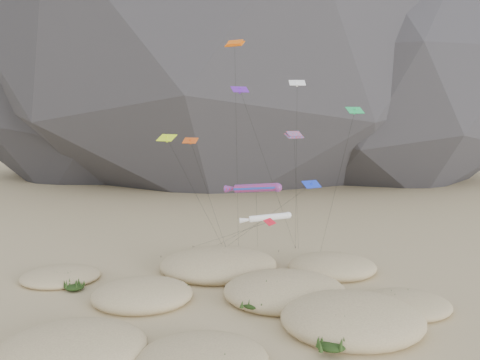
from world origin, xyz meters
The scene contains 9 objects.
ground centered at (0.00, 0.00, 0.00)m, with size 500.00×500.00×0.00m, color #CCB789.
dunes centered at (-0.38, 4.91, 0.74)m, with size 50.17×35.78×3.90m.
dune_grass centered at (-1.81, 2.22, 0.82)m, with size 41.60×28.27×1.47m.
kite_stakes centered at (3.16, 23.47, 0.15)m, with size 27.06×7.78×0.30m.
rainbow_tube_kite centered at (1.73, 12.29, 11.79)m, with size 7.09×16.44×12.66m.
white_tube_kite centered at (2.98, 9.63, 8.57)m, with size 10.05×16.41×9.22m.
orange_parafoil centered at (-0.62, 13.30, 29.07)m, with size 2.54×12.41×29.99m.
multi_parafoil centered at (6.88, 13.17, 18.22)m, with size 4.60×12.89×18.88m.
delta_kites centered at (3.14, 11.94, 18.04)m, with size 25.65×22.19×25.48m.
Camera 1 is at (-4.36, -45.36, 20.92)m, focal length 35.00 mm.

